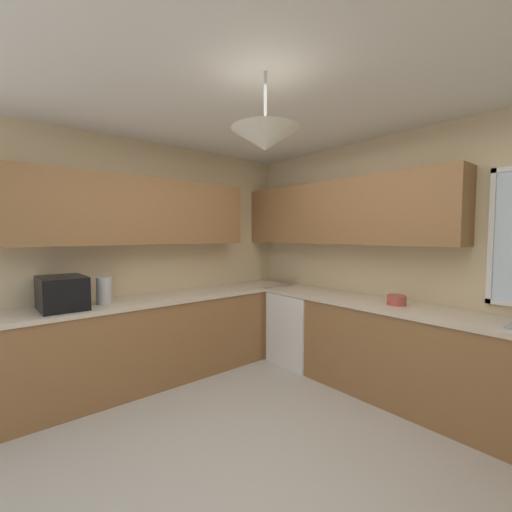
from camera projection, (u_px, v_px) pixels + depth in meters
The scene contains 8 objects.
ground_plane at pixel (265, 464), 2.28m from camera, with size 9.03×9.03×0.00m, color #B7B2A8.
room_shell at pixel (285, 209), 2.79m from camera, with size 4.22×3.90×2.64m.
counter_run_left at pixel (157, 338), 3.58m from camera, with size 0.65×3.51×0.89m.
counter_run_back at pixel (407, 354), 3.10m from camera, with size 3.31×0.65×0.89m.
dishwasher at pixel (301, 328), 4.07m from camera, with size 0.60×0.60×0.85m, color white.
microwave at pixel (62, 293), 2.98m from camera, with size 0.48×0.36×0.29m, color black.
kettle at pixel (104, 291), 3.19m from camera, with size 0.14×0.14×0.26m, color #B7B7BC.
bowl at pixel (396, 300), 3.16m from camera, with size 0.17×0.17×0.09m, color #B74C42.
Camera 1 is at (1.63, -1.45, 1.56)m, focal length 23.52 mm.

